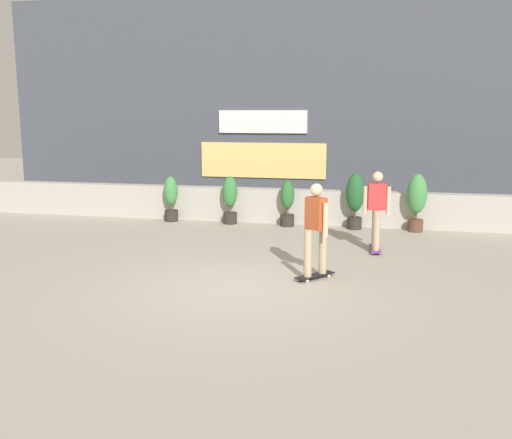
# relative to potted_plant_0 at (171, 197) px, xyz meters

# --- Properties ---
(ground_plane) EXTENTS (48.00, 48.00, 0.00)m
(ground_plane) POSITION_rel_potted_plant_0_xyz_m (3.25, -5.55, -0.65)
(ground_plane) COLOR #A8A093
(planter_wall) EXTENTS (18.00, 0.40, 0.90)m
(planter_wall) POSITION_rel_potted_plant_0_xyz_m (3.25, 0.45, -0.20)
(planter_wall) COLOR #B2ADA3
(planter_wall) RESTS_ON ground
(building_backdrop) EXTENTS (20.00, 2.08, 6.50)m
(building_backdrop) POSITION_rel_potted_plant_0_xyz_m (3.25, 4.45, 2.60)
(building_backdrop) COLOR #424751
(building_backdrop) RESTS_ON ground
(potted_plant_0) EXTENTS (0.37, 0.37, 1.21)m
(potted_plant_0) POSITION_rel_potted_plant_0_xyz_m (0.00, 0.00, 0.00)
(potted_plant_0) COLOR #2D2823
(potted_plant_0) RESTS_ON ground
(potted_plant_1) EXTENTS (0.40, 0.40, 1.26)m
(potted_plant_1) POSITION_rel_potted_plant_0_xyz_m (1.64, 0.00, 0.04)
(potted_plant_1) COLOR #2D2823
(potted_plant_1) RESTS_ON ground
(potted_plant_2) EXTENTS (0.36, 0.36, 1.18)m
(potted_plant_2) POSITION_rel_potted_plant_0_xyz_m (3.16, 0.00, -0.03)
(potted_plant_2) COLOR #2D2823
(potted_plant_2) RESTS_ON ground
(potted_plant_3) EXTENTS (0.47, 0.47, 1.41)m
(potted_plant_3) POSITION_rel_potted_plant_0_xyz_m (4.88, 0.00, 0.16)
(potted_plant_3) COLOR #2D2823
(potted_plant_3) RESTS_ON ground
(potted_plant_4) EXTENTS (0.48, 0.48, 1.43)m
(potted_plant_4) POSITION_rel_potted_plant_0_xyz_m (6.37, 0.00, 0.18)
(potted_plant_4) COLOR brown
(potted_plant_4) RESTS_ON ground
(skater_by_wall_left) EXTENTS (0.66, 0.74, 1.70)m
(skater_by_wall_left) POSITION_rel_potted_plant_0_xyz_m (4.47, -4.71, 0.30)
(skater_by_wall_left) COLOR black
(skater_by_wall_left) RESTS_ON ground
(skater_far_right) EXTENTS (0.56, 0.82, 1.70)m
(skater_far_right) POSITION_rel_potted_plant_0_xyz_m (5.45, -2.38, 0.30)
(skater_far_right) COLOR #72338C
(skater_far_right) RESTS_ON ground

